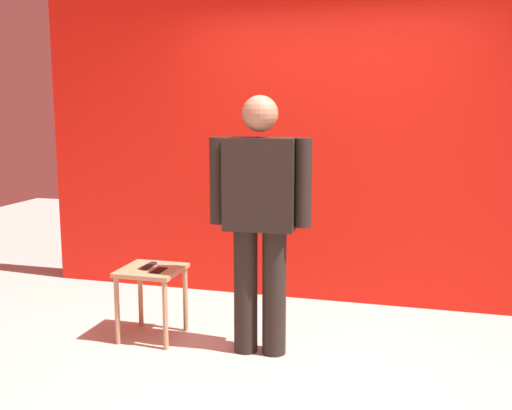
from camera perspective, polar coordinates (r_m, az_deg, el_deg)
The scene contains 6 objects.
ground_plane at distance 3.94m, azimuth 2.78°, elevation -15.81°, with size 12.00×12.00×0.00m, color #B7B2A8.
back_wall_red at distance 5.15m, azimuth 6.92°, elevation 9.56°, with size 5.18×0.12×3.40m, color red.
standing_person at distance 4.01m, azimuth 0.38°, elevation -0.69°, with size 0.69×0.27×1.74m.
side_table at distance 4.46m, azimuth -9.81°, elevation -7.09°, with size 0.43×0.43×0.52m.
cell_phone at distance 4.35m, azimuth -9.14°, elevation -6.09°, with size 0.07×0.14×0.01m, color black.
tv_remote at distance 4.46m, azimuth -10.05°, elevation -5.65°, with size 0.04×0.17×0.02m, color black.
Camera 1 is at (0.77, -3.48, 1.67)m, focal length 42.46 mm.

